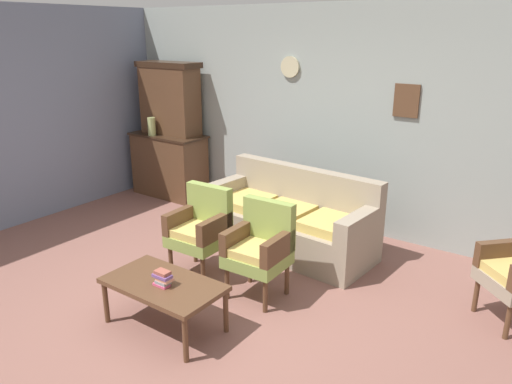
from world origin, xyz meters
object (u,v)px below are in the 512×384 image
at_px(book_stack_on_table, 163,278).
at_px(armchair_row_middle, 260,246).
at_px(vase_on_cabinet, 152,126).
at_px(floral_couch, 290,221).
at_px(armchair_near_cabinet, 201,227).
at_px(side_cabinet, 170,165).
at_px(coffee_table, 164,287).

bearing_deg(book_stack_on_table, armchair_row_middle, 72.47).
xyz_separation_m(vase_on_cabinet, book_stack_on_table, (2.64, -2.40, -0.58)).
xyz_separation_m(floral_couch, armchair_near_cabinet, (-0.43, -1.02, 0.17)).
bearing_deg(book_stack_on_table, side_cabinet, 134.19).
xyz_separation_m(coffee_table, book_stack_on_table, (0.04, -0.04, 0.11)).
distance_m(vase_on_cabinet, coffee_table, 3.58).
height_order(side_cabinet, armchair_row_middle, side_cabinet).
relative_size(coffee_table, book_stack_on_table, 6.12).
distance_m(side_cabinet, coffee_table, 3.55).
height_order(side_cabinet, armchair_near_cabinet, side_cabinet).
xyz_separation_m(floral_couch, book_stack_on_table, (0.02, -1.99, 0.16)).
distance_m(armchair_row_middle, book_stack_on_table, 0.99).
distance_m(armchair_row_middle, coffee_table, 0.97).
bearing_deg(side_cabinet, coffee_table, -45.85).
bearing_deg(armchair_row_middle, book_stack_on_table, -107.53).
height_order(armchair_near_cabinet, armchair_row_middle, same).
height_order(vase_on_cabinet, book_stack_on_table, vase_on_cabinet).
xyz_separation_m(side_cabinet, floral_couch, (2.49, -0.60, -0.14)).
relative_size(floral_couch, coffee_table, 2.01).
bearing_deg(coffee_table, vase_on_cabinet, 137.78).
bearing_deg(side_cabinet, armchair_near_cabinet, -38.14).
height_order(side_cabinet, floral_couch, side_cabinet).
height_order(vase_on_cabinet, coffee_table, vase_on_cabinet).
xyz_separation_m(armchair_near_cabinet, armchair_row_middle, (0.75, -0.02, 0.00)).
distance_m(floral_couch, armchair_row_middle, 1.11).
bearing_deg(coffee_table, floral_couch, 89.53).
distance_m(vase_on_cabinet, floral_couch, 2.75).
relative_size(side_cabinet, floral_couch, 0.57).
distance_m(vase_on_cabinet, armchair_row_middle, 3.33).
height_order(armchair_row_middle, coffee_table, armchair_row_middle).
xyz_separation_m(side_cabinet, coffee_table, (2.47, -2.55, -0.09)).
bearing_deg(vase_on_cabinet, coffee_table, -42.22).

